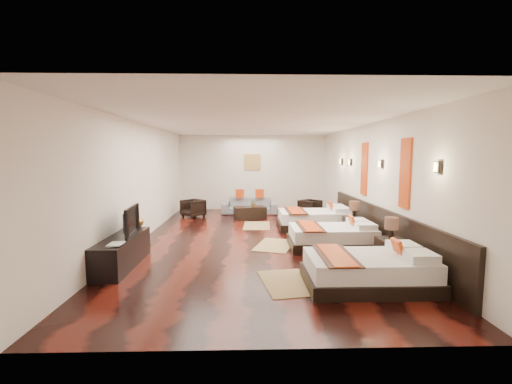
{
  "coord_description": "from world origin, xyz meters",
  "views": [
    {
      "loc": [
        -0.21,
        -8.1,
        2.02
      ],
      "look_at": [
        0.02,
        0.54,
        1.1
      ],
      "focal_mm": 23.77,
      "sensor_mm": 36.0,
      "label": 1
    }
  ],
  "objects_px": {
    "book": "(109,244)",
    "bed_near": "(369,270)",
    "sofa": "(250,206)",
    "bed_far": "(315,219)",
    "armchair_left": "(193,208)",
    "table_plant": "(254,203)",
    "nightstand_a": "(391,248)",
    "tv": "(127,221)",
    "tv_console": "(122,251)",
    "figurine": "(136,220)",
    "bed_mid": "(333,236)",
    "armchair_right": "(310,208)",
    "coffee_table": "(250,213)",
    "nightstand_b": "(354,225)"
  },
  "relations": [
    {
      "from": "tv",
      "to": "nightstand_b",
      "type": "bearing_deg",
      "value": -73.35
    },
    {
      "from": "tv_console",
      "to": "bed_far",
      "type": "bearing_deg",
      "value": 36.94
    },
    {
      "from": "bed_mid",
      "to": "bed_far",
      "type": "bearing_deg",
      "value": 89.96
    },
    {
      "from": "armchair_right",
      "to": "tv",
      "type": "bearing_deg",
      "value": -174.65
    },
    {
      "from": "bed_near",
      "to": "book",
      "type": "distance_m",
      "value": 4.23
    },
    {
      "from": "bed_far",
      "to": "figurine",
      "type": "height_order",
      "value": "figurine"
    },
    {
      "from": "bed_far",
      "to": "figurine",
      "type": "distance_m",
      "value": 4.82
    },
    {
      "from": "bed_mid",
      "to": "tv_console",
      "type": "xyz_separation_m",
      "value": [
        -4.19,
        -1.18,
        0.03
      ]
    },
    {
      "from": "armchair_right",
      "to": "table_plant",
      "type": "xyz_separation_m",
      "value": [
        -1.9,
        -0.44,
        0.24
      ]
    },
    {
      "from": "bed_near",
      "to": "table_plant",
      "type": "height_order",
      "value": "bed_near"
    },
    {
      "from": "book",
      "to": "bed_near",
      "type": "bearing_deg",
      "value": -6.52
    },
    {
      "from": "bed_far",
      "to": "sofa",
      "type": "bearing_deg",
      "value": 125.58
    },
    {
      "from": "bed_near",
      "to": "figurine",
      "type": "distance_m",
      "value": 4.62
    },
    {
      "from": "figurine",
      "to": "armchair_right",
      "type": "relative_size",
      "value": 0.49
    },
    {
      "from": "armchair_left",
      "to": "sofa",
      "type": "bearing_deg",
      "value": 61.43
    },
    {
      "from": "bed_far",
      "to": "armchair_right",
      "type": "xyz_separation_m",
      "value": [
        0.22,
        1.9,
        0.02
      ]
    },
    {
      "from": "nightstand_b",
      "to": "coffee_table",
      "type": "xyz_separation_m",
      "value": [
        -2.56,
        2.54,
        -0.12
      ]
    },
    {
      "from": "tv",
      "to": "armchair_right",
      "type": "relative_size",
      "value": 1.5
    },
    {
      "from": "bed_far",
      "to": "armchair_left",
      "type": "xyz_separation_m",
      "value": [
        -3.7,
        1.9,
        0.03
      ]
    },
    {
      "from": "nightstand_b",
      "to": "figurine",
      "type": "distance_m",
      "value": 5.12
    },
    {
      "from": "coffee_table",
      "to": "nightstand_a",
      "type": "bearing_deg",
      "value": -61.54
    },
    {
      "from": "bed_mid",
      "to": "tv",
      "type": "height_order",
      "value": "tv"
    },
    {
      "from": "armchair_right",
      "to": "table_plant",
      "type": "bearing_deg",
      "value": 150.1
    },
    {
      "from": "bed_mid",
      "to": "figurine",
      "type": "distance_m",
      "value": 4.23
    },
    {
      "from": "nightstand_a",
      "to": "figurine",
      "type": "relative_size",
      "value": 2.95
    },
    {
      "from": "nightstand_a",
      "to": "tv",
      "type": "height_order",
      "value": "tv"
    },
    {
      "from": "bed_near",
      "to": "nightstand_b",
      "type": "height_order",
      "value": "nightstand_b"
    },
    {
      "from": "tv",
      "to": "armchair_right",
      "type": "xyz_separation_m",
      "value": [
        4.36,
        4.9,
        -0.54
      ]
    },
    {
      "from": "sofa",
      "to": "coffee_table",
      "type": "relative_size",
      "value": 1.93
    },
    {
      "from": "sofa",
      "to": "coffee_table",
      "type": "distance_m",
      "value": 1.05
    },
    {
      "from": "bed_near",
      "to": "book",
      "type": "relative_size",
      "value": 6.34
    },
    {
      "from": "book",
      "to": "coffee_table",
      "type": "xyz_separation_m",
      "value": [
        2.39,
        5.22,
        -0.36
      ]
    },
    {
      "from": "figurine",
      "to": "coffee_table",
      "type": "bearing_deg",
      "value": 57.91
    },
    {
      "from": "tv",
      "to": "armchair_right",
      "type": "bearing_deg",
      "value": -46.57
    },
    {
      "from": "table_plant",
      "to": "armchair_left",
      "type": "bearing_deg",
      "value": 167.66
    },
    {
      "from": "armchair_left",
      "to": "bed_mid",
      "type": "bearing_deg",
      "value": -3.26
    },
    {
      "from": "figurine",
      "to": "tv",
      "type": "bearing_deg",
      "value": -85.75
    },
    {
      "from": "nightstand_a",
      "to": "sofa",
      "type": "xyz_separation_m",
      "value": [
        -2.56,
        5.77,
        -0.04
      ]
    },
    {
      "from": "nightstand_a",
      "to": "sofa",
      "type": "distance_m",
      "value": 6.31
    },
    {
      "from": "bed_mid",
      "to": "nightstand_a",
      "type": "xyz_separation_m",
      "value": [
        0.75,
        -1.27,
        0.07
      ]
    },
    {
      "from": "bed_far",
      "to": "armchair_left",
      "type": "distance_m",
      "value": 4.16
    },
    {
      "from": "tv_console",
      "to": "sofa",
      "type": "bearing_deg",
      "value": 67.21
    },
    {
      "from": "bed_mid",
      "to": "armchair_left",
      "type": "xyz_separation_m",
      "value": [
        -3.7,
        3.87,
        0.05
      ]
    },
    {
      "from": "tv_console",
      "to": "figurine",
      "type": "height_order",
      "value": "figurine"
    },
    {
      "from": "bed_near",
      "to": "sofa",
      "type": "relative_size",
      "value": 1.01
    },
    {
      "from": "bed_far",
      "to": "tv_console",
      "type": "height_order",
      "value": "bed_far"
    },
    {
      "from": "nightstand_a",
      "to": "armchair_left",
      "type": "relative_size",
      "value": 1.4
    },
    {
      "from": "sofa",
      "to": "armchair_right",
      "type": "relative_size",
      "value": 3.1
    },
    {
      "from": "table_plant",
      "to": "bed_near",
      "type": "bearing_deg",
      "value": -73.47
    },
    {
      "from": "bed_mid",
      "to": "coffee_table",
      "type": "distance_m",
      "value": 3.9
    }
  ]
}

